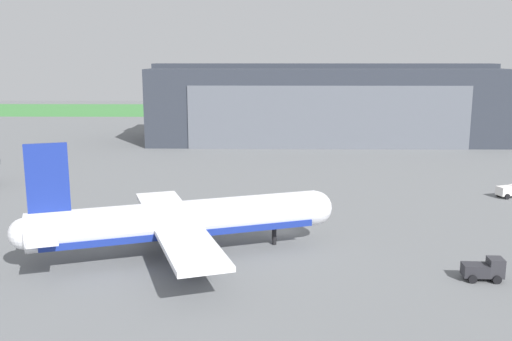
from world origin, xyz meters
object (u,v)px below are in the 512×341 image
object	(u,v)px
stair_truck	(484,269)
airliner_near_right	(183,221)
maintenance_hangar	(323,104)
baggage_tug	(510,191)

from	to	relation	value
stair_truck	airliner_near_right	bearing A→B (deg)	167.27
maintenance_hangar	stair_truck	world-z (taller)	maintenance_hangar
maintenance_hangar	airliner_near_right	world-z (taller)	maintenance_hangar
airliner_near_right	baggage_tug	xyz separation A→B (m)	(49.29, 28.02, -2.87)
maintenance_hangar	baggage_tug	world-z (taller)	maintenance_hangar
airliner_near_right	stair_truck	world-z (taller)	airliner_near_right
airliner_near_right	baggage_tug	size ratio (longest dim) A/B	7.85
maintenance_hangar	stair_truck	xyz separation A→B (m)	(7.14, -99.03, -8.69)
stair_truck	maintenance_hangar	bearing A→B (deg)	94.12
stair_truck	baggage_tug	distance (m)	39.25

